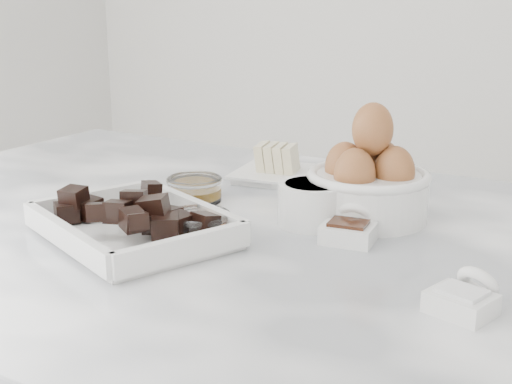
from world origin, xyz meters
TOP-DOWN VIEW (x-y plane):
  - marble_slab at (0.00, 0.00)m, footprint 1.20×0.80m
  - chocolate_dish at (-0.08, -0.10)m, footprint 0.29×0.26m
  - butter_plate at (-0.06, 0.23)m, footprint 0.15×0.15m
  - sugar_ramekin at (0.09, 0.06)m, footprint 0.09×0.09m
  - egg_bowl at (0.14, 0.12)m, footprint 0.16×0.16m
  - honey_bowl at (-0.10, 0.07)m, footprint 0.08×0.08m
  - zest_bowl at (-0.00, -0.06)m, footprint 0.08×0.08m
  - vanilla_spoon at (0.15, 0.03)m, footprint 0.07×0.08m
  - salt_spoon at (0.32, -0.10)m, footprint 0.07×0.08m

SIDE VIEW (x-z plane):
  - marble_slab at x=0.00m, z-range 0.90..0.94m
  - salt_spoon at x=0.32m, z-range 0.93..0.98m
  - vanilla_spoon at x=0.15m, z-range 0.93..0.98m
  - honey_bowl at x=-0.10m, z-range 0.94..0.98m
  - zest_bowl at x=0.00m, z-range 0.94..0.98m
  - butter_plate at x=-0.06m, z-range 0.93..0.99m
  - chocolate_dish at x=-0.08m, z-range 0.93..1.00m
  - sugar_ramekin at x=0.09m, z-range 0.94..1.00m
  - egg_bowl at x=0.14m, z-range 0.91..1.07m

